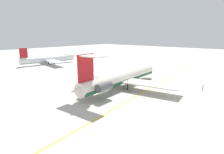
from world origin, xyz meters
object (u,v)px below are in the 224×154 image
Objects in this scene: main_jetliner at (120,78)px; ground_crew_near_tail at (86,72)px; safety_cone_nose at (113,69)px; ground_crew_near_nose at (203,87)px; airliner_mid_left at (50,59)px.

main_jetliner is 24.89× the size of ground_crew_near_tail.
ground_crew_near_tail is at bearing 175.27° from safety_cone_nose.
ground_crew_near_nose is (14.57, -20.64, -2.12)m from main_jetliner.
main_jetliner is at bearing -4.49° from ground_crew_near_tail.
airliner_mid_left is (13.54, 60.47, -0.45)m from main_jetliner.
safety_cone_nose is at bearing -66.59° from airliner_mid_left.
airliner_mid_left is at bearing -179.31° from ground_crew_near_tail.
main_jetliner is 1.29× the size of airliner_mid_left.
safety_cone_nose is at bearing 126.11° from ground_crew_near_nose.
ground_crew_near_nose is (1.03, -81.11, -1.67)m from airliner_mid_left.
safety_cone_nose is at bearing 40.88° from main_jetliner.
main_jetliner is 61.97m from airliner_mid_left.
main_jetliner reaches higher than ground_crew_near_nose.
airliner_mid_left is at bearing 74.91° from main_jetliner.
airliner_mid_left is 40.10m from safety_cone_nose.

